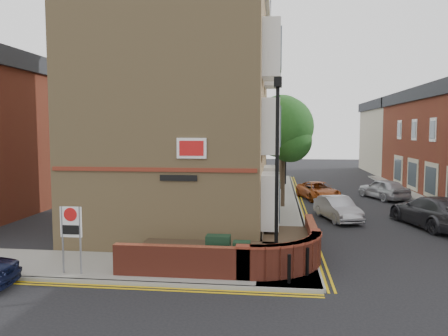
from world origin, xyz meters
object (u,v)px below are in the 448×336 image
silver_car_near (338,208)px  utility_cabinet_large (218,253)px  lamppost (277,175)px  zone_sign (71,227)px

silver_car_near → utility_cabinet_large: bearing=-134.2°
utility_cabinet_large → silver_car_near: utility_cabinet_large is taller
silver_car_near → lamppost: bearing=-124.4°
lamppost → utility_cabinet_large: 3.24m
utility_cabinet_large → lamppost: bearing=-3.0°
lamppost → zone_sign: 6.85m
lamppost → utility_cabinet_large: size_ratio=5.25×
lamppost → zone_sign: (-6.60, -0.70, -1.70)m
zone_sign → silver_car_near: size_ratio=0.58×
utility_cabinet_large → silver_car_near: 10.76m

